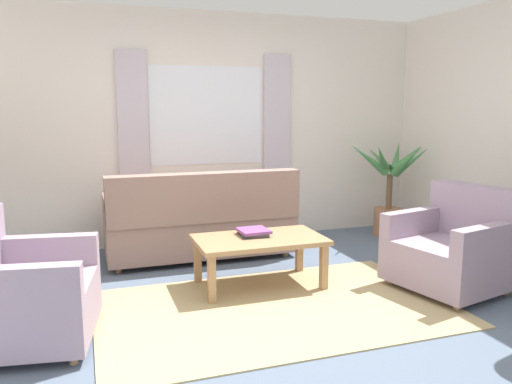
{
  "coord_description": "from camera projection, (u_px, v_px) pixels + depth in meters",
  "views": [
    {
      "loc": [
        -1.35,
        -3.49,
        1.55
      ],
      "look_at": [
        0.08,
        0.7,
        0.81
      ],
      "focal_mm": 35.67,
      "sensor_mm": 36.0,
      "label": 1
    }
  ],
  "objects": [
    {
      "name": "wall_back",
      "position": [
        206.0,
        129.0,
        5.84
      ],
      "size": [
        5.32,
        0.12,
        2.6
      ],
      "primitive_type": "cube",
      "color": "silver",
      "rests_on": "ground_plane"
    },
    {
      "name": "coffee_table",
      "position": [
        259.0,
        244.0,
        4.38
      ],
      "size": [
        1.1,
        0.64,
        0.44
      ],
      "color": "#A87F56",
      "rests_on": "ground_plane"
    },
    {
      "name": "window_with_curtains",
      "position": [
        208.0,
        116.0,
        5.73
      ],
      "size": [
        1.98,
        0.07,
        1.4
      ],
      "color": "white"
    },
    {
      "name": "armchair_left",
      "position": [
        18.0,
        293.0,
        3.31
      ],
      "size": [
        0.94,
        0.96,
        0.88
      ],
      "rotation": [
        0.0,
        0.0,
        1.42
      ],
      "color": "#998499",
      "rests_on": "ground_plane"
    },
    {
      "name": "book_stack_on_table",
      "position": [
        253.0,
        232.0,
        4.45
      ],
      "size": [
        0.26,
        0.3,
        0.05
      ],
      "color": "#2D2D33",
      "rests_on": "coffee_table"
    },
    {
      "name": "armchair_right",
      "position": [
        454.0,
        248.0,
        4.34
      ],
      "size": [
        0.99,
        1.0,
        0.88
      ],
      "rotation": [
        0.0,
        0.0,
        -1.34
      ],
      "color": "#998499",
      "rests_on": "ground_plane"
    },
    {
      "name": "area_rug",
      "position": [
        276.0,
        308.0,
        3.94
      ],
      "size": [
        2.71,
        1.66,
        0.01
      ],
      "primitive_type": "cube",
      "color": "tan",
      "rests_on": "ground_plane"
    },
    {
      "name": "couch",
      "position": [
        201.0,
        223.0,
        5.23
      ],
      "size": [
        1.9,
        0.82,
        0.92
      ],
      "rotation": [
        0.0,
        0.0,
        3.14
      ],
      "color": "gray",
      "rests_on": "ground_plane"
    },
    {
      "name": "potted_plant",
      "position": [
        389.0,
        189.0,
        6.12
      ],
      "size": [
        1.05,
        1.02,
        1.19
      ],
      "color": "#9E6B4C",
      "rests_on": "ground_plane"
    },
    {
      "name": "ground_plane",
      "position": [
        276.0,
        309.0,
        3.94
      ],
      "size": [
        6.24,
        6.24,
        0.0
      ],
      "primitive_type": "plane",
      "color": "slate"
    }
  ]
}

